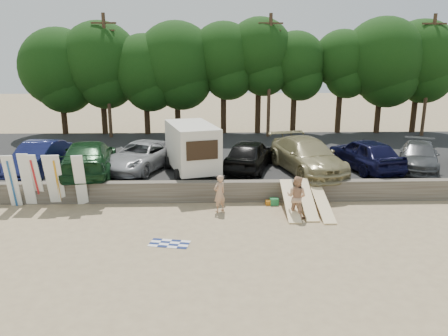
% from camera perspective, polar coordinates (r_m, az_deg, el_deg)
% --- Properties ---
extents(ground, '(120.00, 120.00, 0.00)m').
position_cam_1_polar(ground, '(18.53, 5.69, -7.32)').
color(ground, tan).
rests_on(ground, ground).
extents(seawall, '(44.00, 0.50, 1.00)m').
position_cam_1_polar(seawall, '(21.16, 4.72, -3.00)').
color(seawall, '#6B6356').
rests_on(seawall, ground).
extents(parking_lot, '(44.00, 14.50, 0.70)m').
position_cam_1_polar(parking_lot, '(28.39, 3.10, 1.37)').
color(parking_lot, '#282828').
rests_on(parking_lot, ground).
extents(treeline, '(33.82, 6.51, 8.96)m').
position_cam_1_polar(treeline, '(34.61, 1.07, 13.79)').
color(treeline, '#382616').
rests_on(treeline, parking_lot).
extents(utility_poles, '(25.80, 0.26, 9.00)m').
position_cam_1_polar(utility_poles, '(33.33, 5.96, 12.15)').
color(utility_poles, '#473321').
rests_on(utility_poles, parking_lot).
extents(box_trailer, '(3.24, 4.58, 2.66)m').
position_cam_1_polar(box_trailer, '(23.02, -4.19, 2.84)').
color(box_trailer, beige).
rests_on(box_trailer, parking_lot).
extents(car_0, '(2.26, 5.09, 1.63)m').
position_cam_1_polar(car_0, '(25.50, -23.06, 1.30)').
color(car_0, '#151B4C').
rests_on(car_0, parking_lot).
extents(car_1, '(3.42, 6.52, 1.80)m').
position_cam_1_polar(car_1, '(24.02, -17.27, 1.27)').
color(car_1, '#14371A').
rests_on(car_1, parking_lot).
extents(car_2, '(4.38, 5.99, 1.51)m').
position_cam_1_polar(car_2, '(24.46, -10.76, 1.58)').
color(car_2, '#A5A5AA').
rests_on(car_2, parking_lot).
extents(car_3, '(3.45, 5.39, 1.71)m').
position_cam_1_polar(car_3, '(24.00, 3.36, 1.80)').
color(car_3, black).
rests_on(car_3, parking_lot).
extents(car_4, '(3.87, 6.60, 1.80)m').
position_cam_1_polar(car_4, '(23.82, 10.78, 1.57)').
color(car_4, '#998E61').
rests_on(car_4, parking_lot).
extents(car_5, '(3.32, 5.53, 1.76)m').
position_cam_1_polar(car_5, '(25.13, 17.92, 1.76)').
color(car_5, black).
rests_on(car_5, parking_lot).
extents(car_6, '(3.87, 5.34, 1.44)m').
position_cam_1_polar(car_6, '(26.43, 24.08, 1.43)').
color(car_6, '#444649').
rests_on(car_6, parking_lot).
extents(surfboard_upright_0, '(0.56, 0.68, 2.55)m').
position_cam_1_polar(surfboard_upright_0, '(22.20, -25.97, -1.55)').
color(surfboard_upright_0, white).
rests_on(surfboard_upright_0, ground).
extents(surfboard_upright_1, '(0.50, 0.52, 2.57)m').
position_cam_1_polar(surfboard_upright_1, '(22.11, -24.33, -1.40)').
color(surfboard_upright_1, white).
rests_on(surfboard_upright_1, ground).
extents(surfboard_upright_2, '(0.53, 0.74, 2.53)m').
position_cam_1_polar(surfboard_upright_2, '(22.03, -23.37, -1.40)').
color(surfboard_upright_2, white).
rests_on(surfboard_upright_2, ground).
extents(surfboard_upright_3, '(0.50, 0.71, 2.53)m').
position_cam_1_polar(surfboard_upright_3, '(21.63, -21.59, -1.50)').
color(surfboard_upright_3, white).
rests_on(surfboard_upright_3, ground).
extents(surfboard_upright_4, '(0.57, 0.77, 2.53)m').
position_cam_1_polar(surfboard_upright_4, '(21.59, -20.95, -1.48)').
color(surfboard_upright_4, white).
rests_on(surfboard_upright_4, ground).
extents(surfboard_upright_5, '(0.57, 0.79, 2.53)m').
position_cam_1_polar(surfboard_upright_5, '(21.18, -18.29, -1.55)').
color(surfboard_upright_5, white).
rests_on(surfboard_upright_5, ground).
extents(surfboard_low_0, '(0.56, 2.83, 1.14)m').
position_cam_1_polar(surfboard_low_0, '(19.79, 8.63, -4.19)').
color(surfboard_low_0, '#F9D99D').
rests_on(surfboard_low_0, ground).
extents(surfboard_low_1, '(0.56, 2.82, 1.15)m').
position_cam_1_polar(surfboard_low_1, '(20.09, 10.77, -3.99)').
color(surfboard_low_1, '#F9D99D').
rests_on(surfboard_low_1, ground).
extents(surfboard_low_2, '(0.56, 2.92, 0.83)m').
position_cam_1_polar(surfboard_low_2, '(20.07, 12.75, -4.59)').
color(surfboard_low_2, '#F9D99D').
rests_on(surfboard_low_2, ground).
extents(beachgoer_a, '(0.74, 0.71, 1.71)m').
position_cam_1_polar(beachgoer_a, '(19.58, -0.59, -3.34)').
color(beachgoer_a, tan).
rests_on(beachgoer_a, ground).
extents(beachgoer_b, '(1.14, 1.08, 1.85)m').
position_cam_1_polar(beachgoer_b, '(19.18, 9.46, -3.72)').
color(beachgoer_b, tan).
rests_on(beachgoer_b, ground).
extents(cooler, '(0.41, 0.33, 0.32)m').
position_cam_1_polar(cooler, '(20.78, 6.56, -4.37)').
color(cooler, '#27914D').
rests_on(cooler, ground).
extents(gear_bag, '(0.32, 0.27, 0.22)m').
position_cam_1_polar(gear_bag, '(20.77, 5.88, -4.52)').
color(gear_bag, orange).
rests_on(gear_bag, ground).
extents(beach_towel, '(1.76, 1.76, 0.00)m').
position_cam_1_polar(beach_towel, '(16.81, -7.14, -9.76)').
color(beach_towel, white).
rests_on(beach_towel, ground).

